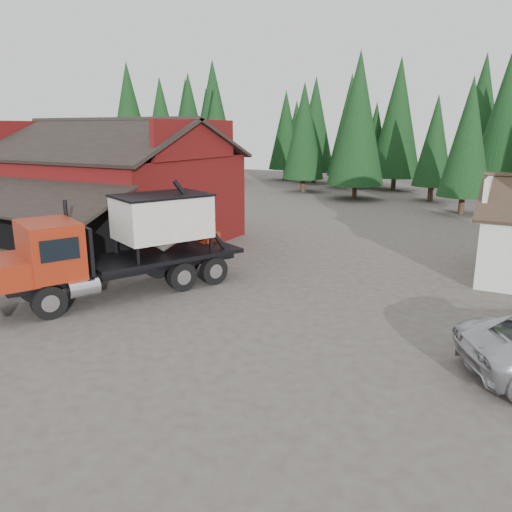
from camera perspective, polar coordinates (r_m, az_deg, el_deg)
The scene contains 7 objects.
ground at distance 17.26m, azimuth -12.08°, elevation -8.32°, with size 120.00×120.00×0.00m, color #494039.
red_barn at distance 30.96m, azimuth -15.91°, elevation 6.66°, with size 12.80×13.63×7.18m.
conifer_backdrop at distance 55.33m, azimuth 17.70°, elevation 6.92°, with size 76.00×16.00×16.00m, color black, non-canonical shape.
near_pine_a at distance 51.54m, azimuth -10.75°, elevation 13.97°, with size 4.40×4.40×11.40m.
near_pine_b at distance 42.15m, azimuth 23.11°, elevation 12.37°, with size 3.96×3.96×10.40m.
near_pine_d at distance 48.18m, azimuth 11.57°, elevation 15.12°, with size 5.28×5.28×13.40m.
feed_truck at distance 20.75m, azimuth -14.87°, elevation 1.54°, with size 6.63×10.26×4.54m.
Camera 1 is at (10.63, -11.89, 6.58)m, focal length 35.00 mm.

